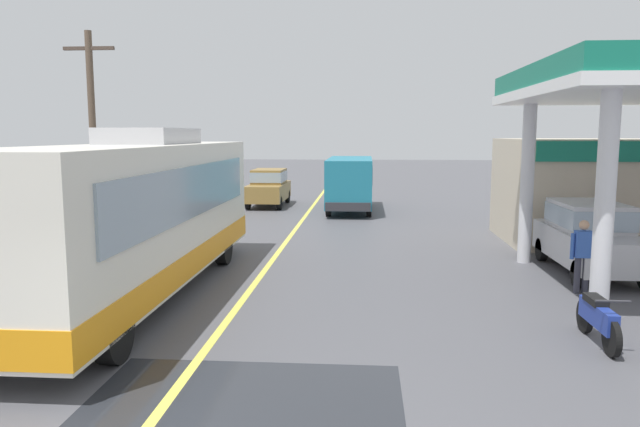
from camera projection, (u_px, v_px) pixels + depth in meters
The scene contains 11 objects.
ground at pixel (303, 220), 24.98m from camera, with size 120.00×120.00×0.00m, color #4C4C51.
lane_divider_stripe at pixel (287, 241), 20.04m from camera, with size 0.16×50.00×0.01m, color #D8CC4C.
wet_puddle_patch at pixel (242, 406), 7.85m from camera, with size 4.23×3.04×0.01m, color #26282D.
coach_bus_main at pixel (137, 219), 13.04m from camera, with size 2.60×11.04×3.69m.
car_at_pump at pixel (589, 234), 15.30m from camera, with size 1.70×4.20×1.82m.
minibus_opposing_lane at pixel (350, 179), 27.78m from camera, with size 2.04×6.13×2.44m.
motorcycle_parked_forecourt at pixel (598, 318), 10.14m from camera, with size 0.55×1.80×0.92m.
pedestrian_near_pump at pixel (572, 228), 16.71m from camera, with size 0.55×0.22×1.66m.
pedestrian_by_shop at pixel (583, 252), 13.31m from camera, with size 0.55×0.22×1.66m.
car_trailing_behind_bus at pixel (269, 185), 29.77m from camera, with size 1.70×4.20×1.82m.
utility_pole_roadside at pixel (93, 129), 21.01m from camera, with size 1.80×0.24×7.10m.
Camera 1 is at (2.62, -4.60, 3.54)m, focal length 33.53 mm.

